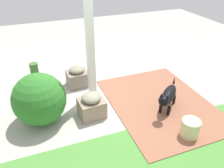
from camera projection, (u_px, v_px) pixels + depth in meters
name	position (u px, v px, depth m)	size (l,w,h in m)	color
ground_plane	(107.00, 97.00, 4.50)	(12.00, 12.00, 0.00)	#B0ADA3
brick_path	(160.00, 103.00, 4.33)	(1.80, 2.40, 0.02)	#985D45
porch_pillar	(90.00, 37.00, 3.91)	(0.13, 0.13, 2.48)	white
stone_planter_nearest	(77.00, 77.00, 4.80)	(0.45, 0.40, 0.45)	gray
stone_planter_mid	(92.00, 106.00, 3.91)	(0.46, 0.41, 0.46)	gray
round_shrub	(39.00, 99.00, 3.68)	(0.88, 0.88, 0.88)	#2D7327
terracotta_pot_tall	(36.00, 80.00, 4.69)	(0.30, 0.30, 0.58)	#C77450
dog	(168.00, 96.00, 3.99)	(0.67, 0.63, 0.54)	black
ceramic_urn	(190.00, 128.00, 3.50)	(0.29, 0.29, 0.31)	beige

